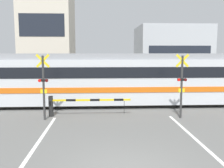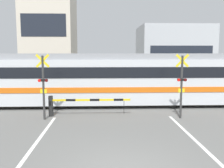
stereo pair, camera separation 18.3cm
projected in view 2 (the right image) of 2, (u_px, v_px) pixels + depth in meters
name	position (u px, v px, depth m)	size (l,w,h in m)	color
rail_track_near	(111.00, 106.00, 15.52)	(50.00, 0.10, 0.08)	#5B564C
rail_track_far	(110.00, 102.00, 16.94)	(50.00, 0.10, 0.08)	#5B564C
road_stripe_left	(24.00, 159.00, 7.88)	(0.14, 10.21, 0.01)	white
road_stripe_right	(212.00, 156.00, 8.11)	(0.14, 10.21, 0.01)	white
commuter_train	(88.00, 78.00, 15.96)	(18.46, 3.04, 3.30)	silver
crossing_barrier_near	(73.00, 103.00, 13.19)	(4.31, 0.20, 1.09)	black
crossing_barrier_far	(137.00, 88.00, 18.91)	(4.31, 0.20, 1.09)	black
crossing_signal_left	(43.00, 84.00, 12.36)	(0.68, 0.15, 3.29)	#333333
crossing_signal_right	(182.00, 83.00, 12.62)	(0.68, 0.15, 3.29)	#333333
pedestrian	(111.00, 80.00, 22.16)	(0.38, 0.22, 1.67)	#33384C
building_left_of_street	(51.00, 33.00, 27.29)	(5.17, 6.48, 10.92)	beige
building_right_of_street	(172.00, 55.00, 28.09)	(7.49, 6.48, 6.25)	#B2B7BC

